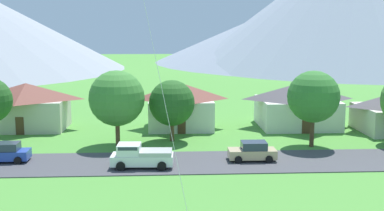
{
  "coord_description": "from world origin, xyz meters",
  "views": [
    {
      "loc": [
        -1.7,
        -9.46,
        11.79
      ],
      "look_at": [
        -0.43,
        14.34,
        7.81
      ],
      "focal_mm": 44.16,
      "sensor_mm": 36.0,
      "label": 1
    }
  ],
  "objects_px": {
    "house_right_center": "(297,104)",
    "tree_near_right": "(172,103)",
    "pickup_truck_white_west_side": "(141,156)",
    "house_leftmost": "(27,105)",
    "parked_car_tan_west_end": "(253,151)",
    "parked_car_blue_mid_west": "(5,153)",
    "tree_right_of_center": "(313,97)",
    "house_left_center": "(181,105)",
    "tree_far_right": "(117,98)"
  },
  "relations": [
    {
      "from": "house_right_center",
      "to": "tree_near_right",
      "type": "xyz_separation_m",
      "value": [
        -14.99,
        -6.54,
        1.34
      ]
    },
    {
      "from": "pickup_truck_white_west_side",
      "to": "house_leftmost",
      "type": "bearing_deg",
      "value": 130.78
    },
    {
      "from": "parked_car_tan_west_end",
      "to": "parked_car_blue_mid_west",
      "type": "relative_size",
      "value": 0.99
    },
    {
      "from": "house_leftmost",
      "to": "tree_near_right",
      "type": "relative_size",
      "value": 1.49
    },
    {
      "from": "house_right_center",
      "to": "tree_right_of_center",
      "type": "distance_m",
      "value": 9.96
    },
    {
      "from": "pickup_truck_white_west_side",
      "to": "parked_car_blue_mid_west",
      "type": "bearing_deg",
      "value": 169.03
    },
    {
      "from": "house_left_center",
      "to": "parked_car_tan_west_end",
      "type": "xyz_separation_m",
      "value": [
        5.95,
        -14.34,
        -1.9
      ]
    },
    {
      "from": "house_right_center",
      "to": "parked_car_blue_mid_west",
      "type": "height_order",
      "value": "house_right_center"
    },
    {
      "from": "house_leftmost",
      "to": "tree_far_right",
      "type": "xyz_separation_m",
      "value": [
        11.31,
        -8.54,
        2.03
      ]
    },
    {
      "from": "house_left_center",
      "to": "house_right_center",
      "type": "relative_size",
      "value": 0.84
    },
    {
      "from": "house_left_center",
      "to": "pickup_truck_white_west_side",
      "type": "bearing_deg",
      "value": -103.67
    },
    {
      "from": "house_right_center",
      "to": "parked_car_tan_west_end",
      "type": "xyz_separation_m",
      "value": [
        -7.93,
        -14.4,
        -1.81
      ]
    },
    {
      "from": "tree_far_right",
      "to": "parked_car_blue_mid_west",
      "type": "xyz_separation_m",
      "value": [
        -9.31,
        -5.36,
        -3.96
      ]
    },
    {
      "from": "tree_right_of_center",
      "to": "pickup_truck_white_west_side",
      "type": "relative_size",
      "value": 1.44
    },
    {
      "from": "house_left_center",
      "to": "tree_right_of_center",
      "type": "xyz_separation_m",
      "value": [
        12.76,
        -9.56,
        2.26
      ]
    },
    {
      "from": "parked_car_blue_mid_west",
      "to": "pickup_truck_white_west_side",
      "type": "bearing_deg",
      "value": -10.97
    },
    {
      "from": "parked_car_blue_mid_west",
      "to": "house_left_center",
      "type": "bearing_deg",
      "value": 40.6
    },
    {
      "from": "house_left_center",
      "to": "parked_car_tan_west_end",
      "type": "relative_size",
      "value": 1.9
    },
    {
      "from": "tree_far_right",
      "to": "parked_car_tan_west_end",
      "type": "xyz_separation_m",
      "value": [
        12.51,
        -6.1,
        -3.96
      ]
    },
    {
      "from": "tree_right_of_center",
      "to": "pickup_truck_white_west_side",
      "type": "distance_m",
      "value": 18.24
    },
    {
      "from": "house_left_center",
      "to": "parked_car_blue_mid_west",
      "type": "distance_m",
      "value": 20.98
    },
    {
      "from": "pickup_truck_white_west_side",
      "to": "tree_near_right",
      "type": "bearing_deg",
      "value": 73.67
    },
    {
      "from": "parked_car_blue_mid_west",
      "to": "pickup_truck_white_west_side",
      "type": "height_order",
      "value": "pickup_truck_white_west_side"
    },
    {
      "from": "tree_right_of_center",
      "to": "parked_car_blue_mid_west",
      "type": "relative_size",
      "value": 1.79
    },
    {
      "from": "parked_car_tan_west_end",
      "to": "pickup_truck_white_west_side",
      "type": "relative_size",
      "value": 0.8
    },
    {
      "from": "house_leftmost",
      "to": "tree_near_right",
      "type": "distance_m",
      "value": 18.12
    },
    {
      "from": "tree_far_right",
      "to": "parked_car_blue_mid_west",
      "type": "distance_m",
      "value": 11.44
    },
    {
      "from": "house_left_center",
      "to": "tree_far_right",
      "type": "distance_m",
      "value": 10.73
    },
    {
      "from": "house_leftmost",
      "to": "house_left_center",
      "type": "height_order",
      "value": "house_leftmost"
    },
    {
      "from": "house_leftmost",
      "to": "tree_right_of_center",
      "type": "bearing_deg",
      "value": -17.86
    },
    {
      "from": "tree_far_right",
      "to": "tree_right_of_center",
      "type": "bearing_deg",
      "value": -3.92
    },
    {
      "from": "tree_right_of_center",
      "to": "tree_near_right",
      "type": "bearing_deg",
      "value": 167.5
    },
    {
      "from": "house_left_center",
      "to": "tree_far_right",
      "type": "bearing_deg",
      "value": -128.52
    },
    {
      "from": "tree_near_right",
      "to": "tree_far_right",
      "type": "height_order",
      "value": "tree_far_right"
    },
    {
      "from": "tree_far_right",
      "to": "pickup_truck_white_west_side",
      "type": "xyz_separation_m",
      "value": [
        2.69,
        -7.68,
        -3.77
      ]
    },
    {
      "from": "house_leftmost",
      "to": "tree_far_right",
      "type": "bearing_deg",
      "value": -37.07
    },
    {
      "from": "tree_near_right",
      "to": "tree_far_right",
      "type": "xyz_separation_m",
      "value": [
        -5.45,
        -1.75,
        0.81
      ]
    },
    {
      "from": "house_right_center",
      "to": "parked_car_blue_mid_west",
      "type": "relative_size",
      "value": 2.25
    },
    {
      "from": "tree_right_of_center",
      "to": "house_left_center",
      "type": "bearing_deg",
      "value": 143.15
    },
    {
      "from": "house_left_center",
      "to": "parked_car_tan_west_end",
      "type": "height_order",
      "value": "house_left_center"
    },
    {
      "from": "parked_car_tan_west_end",
      "to": "pickup_truck_white_west_side",
      "type": "xyz_separation_m",
      "value": [
        -9.82,
        -1.58,
        0.19
      ]
    },
    {
      "from": "tree_far_right",
      "to": "parked_car_tan_west_end",
      "type": "relative_size",
      "value": 1.81
    },
    {
      "from": "house_left_center",
      "to": "tree_right_of_center",
      "type": "distance_m",
      "value": 16.11
    },
    {
      "from": "house_leftmost",
      "to": "tree_near_right",
      "type": "xyz_separation_m",
      "value": [
        16.76,
        -6.79,
        1.23
      ]
    },
    {
      "from": "house_leftmost",
      "to": "tree_right_of_center",
      "type": "distance_m",
      "value": 32.26
    },
    {
      "from": "tree_right_of_center",
      "to": "tree_near_right",
      "type": "relative_size",
      "value": 1.19
    },
    {
      "from": "house_right_center",
      "to": "parked_car_blue_mid_west",
      "type": "bearing_deg",
      "value": -155.35
    },
    {
      "from": "tree_right_of_center",
      "to": "pickup_truck_white_west_side",
      "type": "height_order",
      "value": "tree_right_of_center"
    },
    {
      "from": "tree_near_right",
      "to": "pickup_truck_white_west_side",
      "type": "height_order",
      "value": "tree_near_right"
    },
    {
      "from": "tree_right_of_center",
      "to": "parked_car_tan_west_end",
      "type": "xyz_separation_m",
      "value": [
        -6.81,
        -4.78,
        -4.16
      ]
    }
  ]
}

